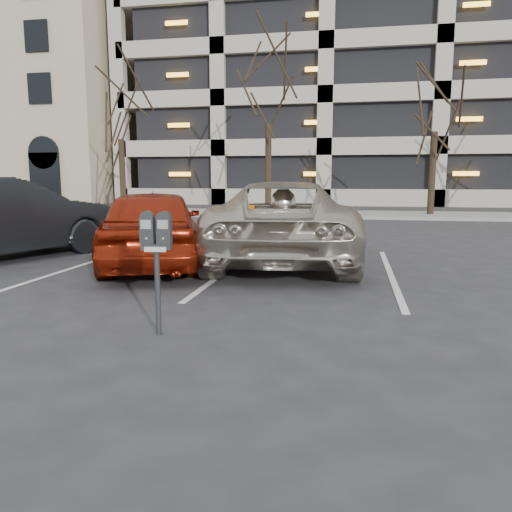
{
  "coord_description": "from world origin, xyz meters",
  "views": [
    {
      "loc": [
        0.73,
        -6.27,
        1.6
      ],
      "look_at": [
        -0.12,
        -1.82,
        0.89
      ],
      "focal_mm": 35.0,
      "sensor_mm": 36.0,
      "label": 1
    }
  ],
  "objects": [
    {
      "name": "ground",
      "position": [
        0.0,
        0.0,
        0.0
      ],
      "size": [
        140.0,
        140.0,
        0.0
      ],
      "primitive_type": "plane",
      "color": "#28282B",
      "rests_on": "ground"
    },
    {
      "name": "sidewalk",
      "position": [
        0.0,
        16.0,
        0.06
      ],
      "size": [
        80.0,
        4.0,
        0.12
      ],
      "primitive_type": "cube",
      "color": "gray",
      "rests_on": "ground"
    },
    {
      "name": "stall_lines",
      "position": [
        -1.4,
        2.3,
        0.01
      ],
      "size": [
        16.9,
        5.2,
        0.0
      ],
      "color": "silver",
      "rests_on": "ground"
    },
    {
      "name": "tree_a",
      "position": [
        -10.0,
        16.0,
        5.52
      ],
      "size": [
        3.36,
        3.36,
        7.64
      ],
      "color": "black",
      "rests_on": "ground"
    },
    {
      "name": "tree_b",
      "position": [
        -3.0,
        16.0,
        6.42
      ],
      "size": [
        3.91,
        3.91,
        8.88
      ],
      "color": "black",
      "rests_on": "ground"
    },
    {
      "name": "tree_c",
      "position": [
        4.0,
        16.0,
        5.68
      ],
      "size": [
        3.46,
        3.46,
        7.86
      ],
      "color": "black",
      "rests_on": "ground"
    },
    {
      "name": "parking_meter",
      "position": [
        -1.2,
        -1.57,
        0.96
      ],
      "size": [
        0.33,
        0.16,
        1.25
      ],
      "rotation": [
        0.0,
        0.0,
        0.13
      ],
      "color": "black",
      "rests_on": "ground"
    },
    {
      "name": "suv_silver",
      "position": [
        -0.57,
        3.37,
        0.77
      ],
      "size": [
        3.14,
        5.81,
        1.55
      ],
      "rotation": [
        0.0,
        0.0,
        3.25
      ],
      "color": "beige",
      "rests_on": "ground"
    },
    {
      "name": "car_red",
      "position": [
        -2.84,
        2.3,
        0.73
      ],
      "size": [
        3.03,
        4.59,
        1.45
      ],
      "primitive_type": "imported",
      "rotation": [
        0.0,
        0.0,
        3.48
      ],
      "color": "maroon",
      "rests_on": "ground"
    }
  ]
}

